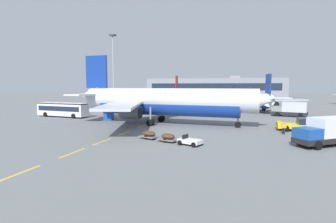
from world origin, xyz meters
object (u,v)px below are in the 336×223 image
apron_shuttle_bus (63,109)px  fuel_service_truck (326,131)px  catering_truck (291,109)px  ground_crew_worker (284,127)px  airliner_foreground (164,101)px  airliner_far_right (255,99)px  airliner_far_center (182,93)px  uld_cargo_container (109,116)px  apron_light_mast_near (113,61)px  pushback_tug (300,125)px  baggage_train (168,137)px

apron_shuttle_bus → fuel_service_truck: size_ratio=1.75×
catering_truck → ground_crew_worker: size_ratio=4.27×
airliner_foreground → airliner_far_right: size_ratio=1.33×
airliner_far_center → uld_cargo_container: (1.63, -65.35, -2.56)m
airliner_far_center → airliner_foreground: bearing=-78.8°
catering_truck → apron_light_mast_near: apron_light_mast_near is taller
pushback_tug → fuel_service_truck: bearing=-85.1°
airliner_far_center → fuel_service_truck: size_ratio=4.23×
apron_shuttle_bus → airliner_foreground: bearing=-9.4°
airliner_far_center → catering_truck: (36.06, -48.64, -1.72)m
airliner_far_center → baggage_train: airliner_far_center is taller
baggage_train → apron_light_mast_near: (-34.12, 50.38, 14.08)m
apron_light_mast_near → catering_truck: bearing=-19.1°
fuel_service_truck → uld_cargo_container: (-33.95, 12.71, -0.85)m
baggage_train → uld_cargo_container: 22.89m
pushback_tug → apron_light_mast_near: 64.35m
pushback_tug → catering_truck: 19.45m
airliner_far_right → catering_truck: size_ratio=3.55×
airliner_foreground → airliner_far_right: airliner_foreground is taller
airliner_far_right → baggage_train: bearing=-103.4°
fuel_service_truck → baggage_train: bearing=-170.2°
pushback_tug → baggage_train: pushback_tug is taller
airliner_far_center → airliner_far_right: airliner_far_center is taller
catering_truck → baggage_train: (-17.78, -32.40, -1.12)m
pushback_tug → apron_light_mast_near: bearing=143.5°
airliner_far_right → apron_light_mast_near: (-44.89, 5.00, 11.60)m
catering_truck → ground_crew_worker: catering_truck is taller
airliner_far_right → apron_shuttle_bus: (-39.54, -27.56, -1.26)m
baggage_train → ground_crew_worker: bearing=33.9°
airliner_foreground → airliner_far_center: (-13.33, 67.14, -0.59)m
catering_truck → uld_cargo_container: bearing=-154.1°
ground_crew_worker → airliner_far_right: bearing=94.7°
airliner_far_right → apron_light_mast_near: 46.63m
ground_crew_worker → apron_light_mast_near: bearing=139.3°
airliner_foreground → baggage_train: bearing=-70.4°
airliner_far_center → catering_truck: 60.58m
baggage_train → apron_shuttle_bus: bearing=148.2°
airliner_far_right → ground_crew_worker: size_ratio=15.15×
catering_truck → baggage_train: size_ratio=0.86×
apron_shuttle_bus → fuel_service_truck: 48.40m
airliner_far_center → baggage_train: (18.29, -81.04, -2.84)m
airliner_foreground → catering_truck: (22.74, 18.50, -2.30)m
airliner_foreground → baggage_train: (4.96, -13.90, -3.42)m
catering_truck → uld_cargo_container: 38.28m
catering_truck → fuel_service_truck: same height
fuel_service_truck → apron_light_mast_near: bearing=137.3°
pushback_tug → catering_truck: bearing=86.1°
airliner_foreground → uld_cargo_container: airliner_foreground is taller
pushback_tug → uld_cargo_container: 33.20m
fuel_service_truck → airliner_foreground: bearing=153.9°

